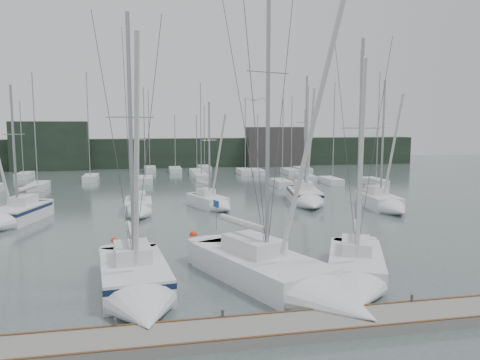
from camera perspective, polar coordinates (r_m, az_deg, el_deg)
name	(u,v)px	position (r m, az deg, el deg)	size (l,w,h in m)	color
ground	(250,287)	(22.90, 1.26, -12.96)	(160.00, 160.00, 0.00)	#4D5D5B
dock	(280,328)	(18.34, 4.87, -17.58)	(24.00, 2.00, 0.40)	slate
far_treeline	(173,153)	(83.29, -8.19, 3.30)	(90.00, 4.00, 5.00)	black
far_building_left	(50,146)	(82.49, -22.16, 3.86)	(12.00, 3.00, 8.00)	black
far_building_right	(275,147)	(84.23, 4.23, 4.08)	(10.00, 3.00, 7.00)	#3B3936
mast_forest	(171,176)	(65.09, -8.42, 0.48)	(55.02, 26.37, 14.73)	silver
sailboat_near_left	(137,287)	(21.61, -12.40, -12.64)	(3.98, 9.53, 13.65)	silver
sailboat_near_center	(293,282)	(21.95, 6.43, -12.23)	(7.56, 11.73, 17.31)	silver
sailboat_near_right	(357,276)	(23.60, 14.03, -11.27)	(6.16, 9.34, 12.81)	silver
sailboat_mid_a	(11,217)	(40.06, -26.14, -4.06)	(4.61, 8.48, 11.53)	silver
sailboat_mid_b	(138,209)	(40.76, -12.27, -3.46)	(2.29, 7.01, 10.58)	silver
sailboat_mid_c	(214,203)	(42.51, -3.18, -2.88)	(4.19, 6.46, 10.33)	silver
sailboat_mid_d	(307,198)	(45.14, 8.16, -2.21)	(4.21, 9.19, 13.13)	silver
sailboat_mid_e	(386,204)	(43.70, 17.32, -2.83)	(3.10, 7.91, 12.35)	silver
buoy_a	(193,235)	(33.09, -5.70, -6.69)	(0.55, 0.55, 0.55)	red
buoy_b	(261,231)	(34.03, 2.57, -6.27)	(0.52, 0.52, 0.52)	red
buoy_c	(114,241)	(32.51, -15.09, -7.15)	(0.44, 0.44, 0.44)	red
seagull	(255,99)	(23.17, 1.79, 9.79)	(1.00, 0.49, 0.20)	white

